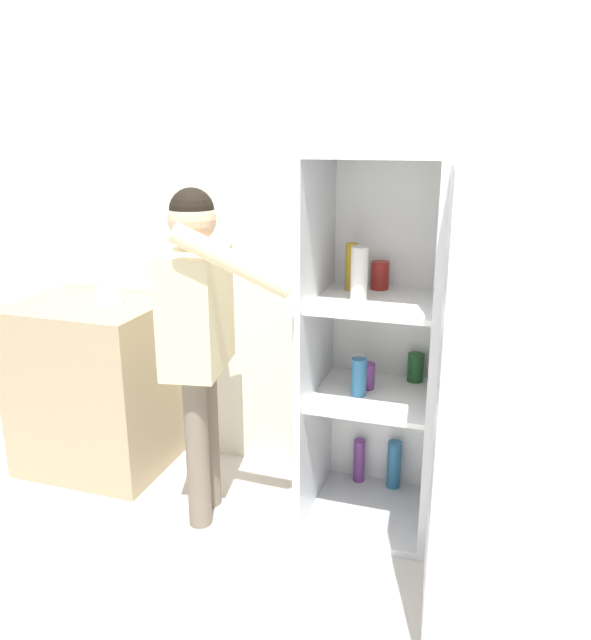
{
  "coord_description": "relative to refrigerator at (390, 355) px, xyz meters",
  "views": [
    {
      "loc": [
        0.79,
        -1.98,
        1.76
      ],
      "look_at": [
        -0.06,
        0.63,
        0.94
      ],
      "focal_mm": 35.0,
      "sensor_mm": 36.0,
      "label": 1
    }
  ],
  "objects": [
    {
      "name": "refrigerator",
      "position": [
        0.0,
        0.0,
        0.0
      ],
      "size": [
        0.69,
        1.19,
        1.7
      ],
      "color": "silver",
      "rests_on": "ground_plane"
    },
    {
      "name": "bowl",
      "position": [
        -1.48,
        0.12,
        0.11
      ],
      "size": [
        0.14,
        0.14,
        0.08
      ],
      "color": "white",
      "rests_on": "counter"
    },
    {
      "name": "counter",
      "position": [
        -1.6,
        0.09,
        -0.39
      ],
      "size": [
        0.76,
        0.58,
        0.92
      ],
      "color": "tan",
      "rests_on": "ground_plane"
    },
    {
      "name": "ground_plane",
      "position": [
        -0.4,
        -0.55,
        -0.85
      ],
      "size": [
        12.0,
        12.0,
        0.0
      ],
      "primitive_type": "plane",
      "color": "beige"
    },
    {
      "name": "wall_back",
      "position": [
        -0.4,
        0.43,
        0.43
      ],
      "size": [
        7.0,
        0.06,
        2.55
      ],
      "color": "silver",
      "rests_on": "ground_plane"
    },
    {
      "name": "person",
      "position": [
        -0.82,
        -0.16,
        0.13
      ],
      "size": [
        0.66,
        0.55,
        1.55
      ],
      "color": "#726656",
      "rests_on": "ground_plane"
    }
  ]
}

